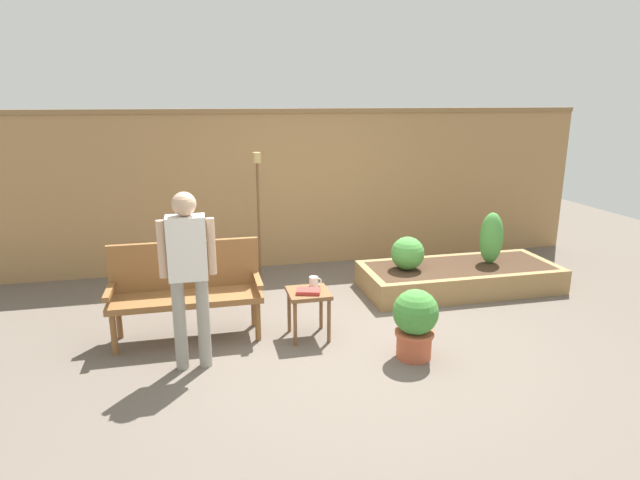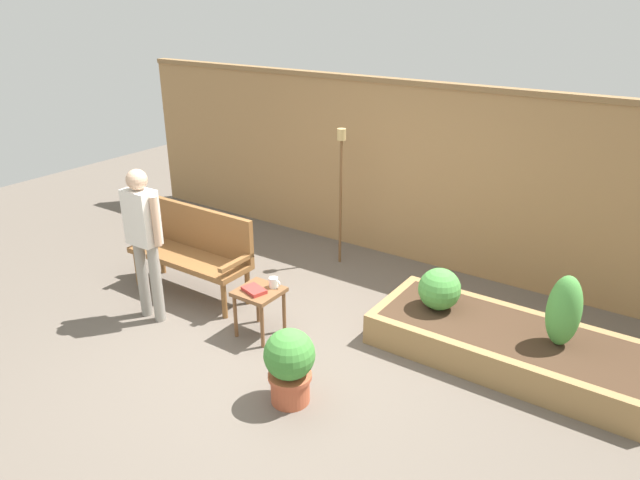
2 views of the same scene
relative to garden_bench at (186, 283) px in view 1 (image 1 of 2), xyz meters
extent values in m
plane|color=#60564C|center=(1.52, -0.48, -0.54)|extent=(14.00, 14.00, 0.00)
cube|color=#A37A4C|center=(1.52, 2.12, 0.51)|extent=(8.40, 0.10, 2.10)
cube|color=olive|center=(1.52, 2.12, 1.59)|extent=(8.40, 0.14, 0.06)
cylinder|color=brown|center=(0.66, 0.08, -0.34)|extent=(0.06, 0.06, 0.40)
cylinder|color=brown|center=(0.66, -0.28, -0.34)|extent=(0.06, 0.06, 0.40)
cylinder|color=brown|center=(-0.66, 0.08, -0.34)|extent=(0.06, 0.06, 0.40)
cylinder|color=brown|center=(-0.66, -0.28, -0.34)|extent=(0.06, 0.06, 0.40)
cube|color=brown|center=(0.00, -0.10, -0.11)|extent=(1.44, 0.48, 0.06)
cube|color=brown|center=(0.00, 0.11, 0.16)|extent=(1.44, 0.06, 0.48)
cube|color=brown|center=(-0.69, -0.10, 0.02)|extent=(0.06, 0.48, 0.04)
cube|color=brown|center=(0.69, -0.10, 0.02)|extent=(0.06, 0.48, 0.04)
cylinder|color=brown|center=(1.32, -0.14, -0.32)|extent=(0.04, 0.04, 0.44)
cylinder|color=brown|center=(1.32, -0.47, -0.32)|extent=(0.04, 0.04, 0.44)
cylinder|color=brown|center=(0.99, -0.14, -0.32)|extent=(0.04, 0.04, 0.44)
cylinder|color=brown|center=(0.99, -0.47, -0.32)|extent=(0.04, 0.04, 0.44)
cube|color=brown|center=(1.16, -0.31, -0.08)|extent=(0.40, 0.40, 0.04)
cylinder|color=white|center=(1.24, -0.19, -0.02)|extent=(0.09, 0.09, 0.10)
torus|color=white|center=(1.29, -0.19, -0.02)|extent=(0.07, 0.01, 0.07)
cube|color=#B2332D|center=(1.14, -0.36, -0.05)|extent=(0.26, 0.21, 0.04)
cylinder|color=#B75638|center=(2.00, -0.95, -0.43)|extent=(0.32, 0.32, 0.22)
cylinder|color=#B75638|center=(2.00, -0.95, -0.31)|extent=(0.35, 0.35, 0.04)
sphere|color=#428938|center=(2.00, -0.95, -0.10)|extent=(0.41, 0.41, 0.41)
cube|color=#997547|center=(3.26, 0.15, -0.39)|extent=(2.40, 0.09, 0.30)
cube|color=#997547|center=(3.26, 1.06, -0.39)|extent=(2.40, 0.09, 0.30)
cube|color=#997547|center=(2.10, 0.61, -0.39)|extent=(0.09, 0.82, 0.30)
cube|color=#997547|center=(4.41, 0.61, -0.39)|extent=(0.09, 0.82, 0.30)
cube|color=#422D1E|center=(3.26, 0.61, -0.39)|extent=(2.22, 0.82, 0.30)
cylinder|color=brown|center=(2.57, 0.63, -0.21)|extent=(0.04, 0.04, 0.06)
sphere|color=#4C9942|center=(2.57, 0.63, -0.05)|extent=(0.40, 0.40, 0.40)
cylinder|color=brown|center=(3.67, 0.63, -0.21)|extent=(0.04, 0.04, 0.06)
ellipsoid|color=#4C9942|center=(3.67, 0.63, 0.08)|extent=(0.28, 0.28, 0.64)
cylinder|color=brown|center=(0.90, 1.52, 0.22)|extent=(0.03, 0.03, 1.52)
cylinder|color=tan|center=(0.90, 1.52, 1.04)|extent=(0.10, 0.10, 0.13)
cylinder|color=gray|center=(0.15, -0.68, -0.13)|extent=(0.11, 0.11, 0.82)
cylinder|color=gray|center=(-0.05, -0.68, -0.13)|extent=(0.11, 0.11, 0.82)
cube|color=silver|center=(0.05, -0.68, 0.55)|extent=(0.32, 0.20, 0.54)
cylinder|color=tan|center=(0.25, -0.68, 0.55)|extent=(0.07, 0.07, 0.49)
cylinder|color=tan|center=(-0.15, -0.68, 0.55)|extent=(0.07, 0.07, 0.49)
sphere|color=tan|center=(0.05, -0.68, 0.92)|extent=(0.20, 0.20, 0.20)
camera|label=1|loc=(0.16, -5.06, 1.75)|focal=29.86mm
camera|label=2|loc=(4.38, -4.00, 2.51)|focal=32.75mm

